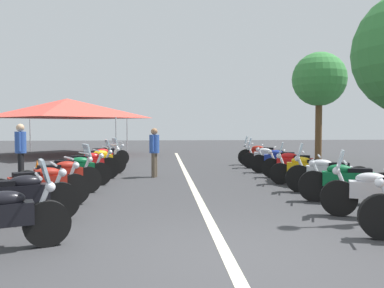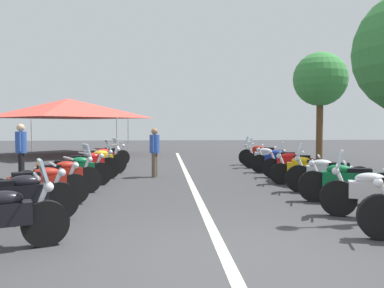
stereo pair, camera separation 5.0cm
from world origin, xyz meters
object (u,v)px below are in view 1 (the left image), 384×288
object	(u,v)px
motorcycle_right_row_2	(347,181)
motorcycle_right_row_4	(306,169)
motorcycle_left_row_3	(60,176)
roadside_tree_0	(319,80)
motorcycle_left_row_7	(99,158)
event_tent	(67,108)
motorcycle_right_row_6	(280,160)
motorcycle_left_row_1	(15,197)
bystander_1	(21,148)
motorcycle_left_row_2	(39,186)
traffic_cone_2	(37,170)
motorcycle_left_row_6	(96,161)
motorcycle_right_row_1	(380,192)
motorcycle_right_row_3	(328,174)
bystander_0	(154,149)
motorcycle_left_row_8	(105,155)
motorcycle_left_row_4	(74,170)
motorcycle_left_row_5	(87,165)
motorcycle_right_row_7	(268,157)
motorcycle_right_row_5	(294,164)
motorcycle_right_row_8	(261,154)

from	to	relation	value
motorcycle_right_row_2	motorcycle_right_row_4	bearing A→B (deg)	-72.43
motorcycle_left_row_3	roadside_tree_0	bearing A→B (deg)	11.92
motorcycle_left_row_7	event_tent	world-z (taller)	event_tent
motorcycle_right_row_6	motorcycle_left_row_3	bearing A→B (deg)	50.01
motorcycle_left_row_1	bystander_1	size ratio (longest dim) A/B	1.18
motorcycle_left_row_7	bystander_1	size ratio (longest dim) A/B	1.07
roadside_tree_0	event_tent	xyz separation A→B (m)	(4.13, 12.99, -1.23)
motorcycle_left_row_1	motorcycle_left_row_2	world-z (taller)	motorcycle_left_row_1
motorcycle_left_row_7	traffic_cone_2	world-z (taller)	motorcycle_left_row_7
event_tent	bystander_1	bearing A→B (deg)	-173.74
motorcycle_left_row_6	motorcycle_right_row_1	bearing A→B (deg)	-75.60
motorcycle_right_row_3	traffic_cone_2	size ratio (longest dim) A/B	3.33
motorcycle_left_row_7	roadside_tree_0	world-z (taller)	roadside_tree_0
bystander_0	motorcycle_left_row_8	bearing A→B (deg)	135.93
motorcycle_left_row_3	motorcycle_left_row_6	distance (m)	3.97
motorcycle_left_row_6	motorcycle_left_row_4	bearing A→B (deg)	-120.97
motorcycle_left_row_5	bystander_1	size ratio (longest dim) A/B	1.15
motorcycle_left_row_5	motorcycle_right_row_7	size ratio (longest dim) A/B	0.97
motorcycle_left_row_8	motorcycle_right_row_2	distance (m)	10.26
motorcycle_right_row_3	motorcycle_right_row_6	distance (m)	4.05
motorcycle_left_row_3	traffic_cone_2	bearing A→B (deg)	85.30
motorcycle_left_row_1	motorcycle_left_row_7	xyz separation A→B (m)	(8.21, -0.06, -0.01)
motorcycle_left_row_6	motorcycle_right_row_3	size ratio (longest dim) A/B	0.97
motorcycle_left_row_7	motorcycle_right_row_5	world-z (taller)	motorcycle_left_row_7
motorcycle_right_row_4	motorcycle_right_row_6	xyz separation A→B (m)	(2.75, -0.09, 0.00)
motorcycle_left_row_4	bystander_0	bearing A→B (deg)	19.06
motorcycle_right_row_4	motorcycle_right_row_6	world-z (taller)	motorcycle_right_row_4
motorcycle_right_row_4	motorcycle_right_row_5	xyz separation A→B (m)	(1.41, -0.13, -0.00)
motorcycle_left_row_8	motorcycle_right_row_6	xyz separation A→B (m)	(-2.80, -6.43, -0.00)
motorcycle_right_row_7	bystander_1	world-z (taller)	bystander_1
motorcycle_left_row_1	motorcycle_right_row_5	distance (m)	8.49
motorcycle_right_row_8	motorcycle_right_row_2	bearing A→B (deg)	110.08
motorcycle_right_row_6	bystander_1	size ratio (longest dim) A/B	1.20
motorcycle_left_row_2	traffic_cone_2	xyz separation A→B (m)	(4.38, 1.39, -0.17)
event_tent	motorcycle_left_row_1	bearing A→B (deg)	-169.72
motorcycle_right_row_8	event_tent	distance (m)	11.82
motorcycle_left_row_1	roadside_tree_0	xyz separation A→B (m)	(12.00, -10.07, 3.41)
motorcycle_left_row_4	motorcycle_right_row_5	xyz separation A→B (m)	(1.30, -6.52, -0.00)
motorcycle_left_row_8	motorcycle_left_row_2	bearing A→B (deg)	-120.70
motorcycle_left_row_5	traffic_cone_2	distance (m)	1.58
motorcycle_right_row_2	event_tent	distance (m)	17.57
motorcycle_left_row_5	roadside_tree_0	world-z (taller)	roadside_tree_0
motorcycle_left_row_8	bystander_1	xyz separation A→B (m)	(-4.25, 1.86, 0.55)
motorcycle_left_row_5	motorcycle_right_row_6	bearing A→B (deg)	-10.30
motorcycle_left_row_2	motorcycle_left_row_5	bearing A→B (deg)	58.85
motorcycle_left_row_1	motorcycle_left_row_4	bearing A→B (deg)	65.65
motorcycle_right_row_2	event_tent	world-z (taller)	event_tent
motorcycle_left_row_3	traffic_cone_2	size ratio (longest dim) A/B	3.01
motorcycle_left_row_8	motorcycle_left_row_5	bearing A→B (deg)	-119.37
motorcycle_left_row_1	motorcycle_right_row_5	world-z (taller)	motorcycle_left_row_1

